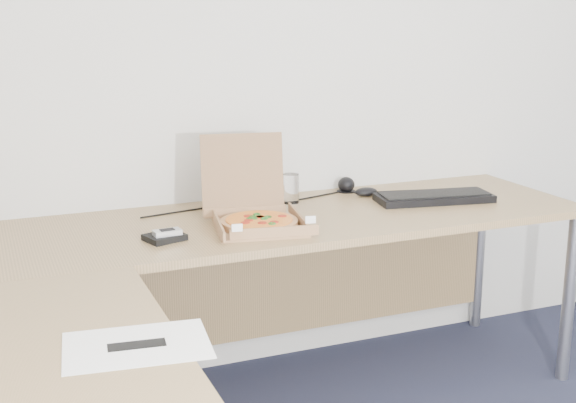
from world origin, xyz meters
name	(u,v)px	position (x,y,z in m)	size (l,w,h in m)	color
desk	(213,273)	(-0.82, 0.97, 0.70)	(2.50, 2.20, 0.73)	olive
pizza_box	(257,217)	(-0.56, 1.31, 0.77)	(0.30, 0.35, 0.31)	#9B704B
drinking_glass	(291,189)	(-0.31, 1.59, 0.79)	(0.07, 0.07, 0.12)	white
keyboard	(434,198)	(0.23, 1.39, 0.74)	(0.47, 0.17, 0.03)	black
mouse	(366,192)	(0.02, 1.58, 0.75)	(0.10, 0.07, 0.04)	black
wallet	(165,237)	(-0.90, 1.28, 0.74)	(0.12, 0.10, 0.02)	black
phone	(167,232)	(-0.89, 1.27, 0.76)	(0.09, 0.05, 0.02)	#B2B5BA
paper_sheet	(137,345)	(-1.15, 0.48, 0.73)	(0.33, 0.23, 0.00)	white
dome_speaker	(346,184)	(-0.02, 1.68, 0.76)	(0.08, 0.08, 0.07)	black
cable_bundle	(297,200)	(-0.28, 1.61, 0.73)	(0.65, 0.04, 0.01)	black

